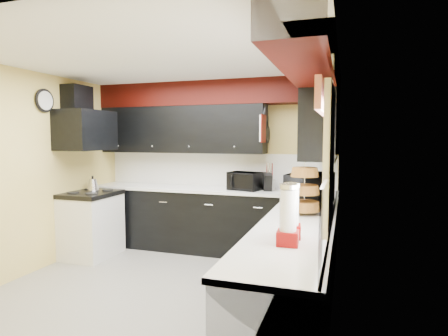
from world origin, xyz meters
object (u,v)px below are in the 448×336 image
(toaster_oven, at_px, (245,181))
(kettle, at_px, (93,184))
(microwave, at_px, (310,189))
(utensil_crock, at_px, (269,185))
(knife_block, at_px, (268,182))

(toaster_oven, distance_m, kettle, 2.22)
(microwave, height_order, kettle, microwave)
(utensil_crock, xyz_separation_m, knife_block, (-0.01, -0.06, 0.04))
(microwave, bearing_deg, toaster_oven, 58.71)
(toaster_oven, xyz_separation_m, utensil_crock, (0.34, 0.05, -0.05))
(utensil_crock, height_order, kettle, utensil_crock)
(toaster_oven, relative_size, kettle, 2.47)
(utensil_crock, bearing_deg, knife_block, -103.72)
(knife_block, bearing_deg, microwave, -70.65)
(knife_block, relative_size, kettle, 1.39)
(microwave, height_order, utensil_crock, microwave)
(toaster_oven, relative_size, utensil_crock, 2.75)
(toaster_oven, bearing_deg, kettle, -151.76)
(microwave, bearing_deg, kettle, 93.92)
(microwave, relative_size, knife_block, 2.53)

